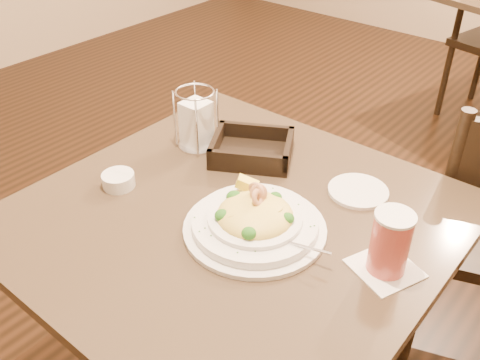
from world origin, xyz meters
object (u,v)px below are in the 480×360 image
Objects in this scene: pasta_bowl at (255,220)px; bread_basket at (252,150)px; napkin_caddy at (196,123)px; drink_glass at (390,243)px; main_table at (235,289)px; side_plate at (358,191)px; butter_ramekin at (118,180)px.

pasta_bowl reaches higher than bread_basket.
napkin_caddy reaches higher than pasta_bowl.
drink_glass is 0.49m from bread_basket.
side_plate is (0.17, 0.25, 0.25)m from main_table.
side_plate is (-0.17, 0.19, -0.06)m from drink_glass.
drink_glass reaches higher than pasta_bowl.
drink_glass reaches higher than main_table.
napkin_caddy reaches higher than butter_ramekin.
napkin_caddy is at bearing 169.83° from drink_glass.
pasta_bowl is at bearing -13.54° from main_table.
pasta_bowl reaches higher than main_table.
drink_glass is 0.94× the size of napkin_caddy.
drink_glass is at bearing -10.17° from napkin_caddy.
drink_glass is at bearing 8.87° from main_table.
main_table is at bearing -60.67° from bread_basket.
bread_basket is 0.35m from butter_ramekin.
napkin_caddy is at bearing 152.01° from pasta_bowl.
main_table is 6.33× the size of side_plate.
pasta_bowl is 0.39m from napkin_caddy.
pasta_bowl is 0.30m from bread_basket.
pasta_bowl is 2.21× the size of drink_glass.
napkin_caddy is at bearing 148.65° from main_table.
drink_glass is 0.26m from side_plate.
main_table is 5.50× the size of napkin_caddy.
napkin_caddy is 1.15× the size of side_plate.
pasta_bowl is (0.07, -0.02, 0.27)m from main_table.
butter_ramekin is at bearing -93.22° from napkin_caddy.
pasta_bowl is at bearing -165.37° from drink_glass.
main_table is at bearing 18.70° from butter_ramekin.
main_table is at bearing -171.13° from drink_glass.
napkin_caddy is 0.45m from side_plate.
napkin_caddy reaches higher than drink_glass.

